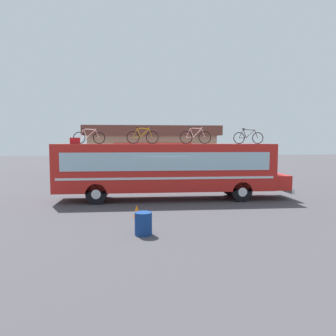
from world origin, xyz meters
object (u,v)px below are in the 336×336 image
(rooftop_bicycle_1, at_px, (89,137))
(rooftop_bicycle_3, at_px, (195,137))
(luggage_bag_1, at_px, (75,141))
(rooftop_bicycle_4, at_px, (248,137))
(traffic_cone, at_px, (137,211))
(bus, at_px, (168,168))
(rooftop_bicycle_2, at_px, (143,137))
(trash_bin, at_px, (143,224))

(rooftop_bicycle_1, relative_size, rooftop_bicycle_3, 0.97)
(luggage_bag_1, distance_m, rooftop_bicycle_4, 9.64)
(traffic_cone, bearing_deg, rooftop_bicycle_3, 52.72)
(luggage_bag_1, distance_m, traffic_cone, 6.07)
(bus, distance_m, rooftop_bicycle_4, 4.87)
(luggage_bag_1, bearing_deg, rooftop_bicycle_4, -0.09)
(rooftop_bicycle_4, bearing_deg, rooftop_bicycle_2, 175.30)
(luggage_bag_1, height_order, rooftop_bicycle_2, rooftop_bicycle_2)
(bus, distance_m, trash_bin, 7.03)
(rooftop_bicycle_3, bearing_deg, rooftop_bicycle_4, -5.84)
(rooftop_bicycle_3, distance_m, rooftop_bicycle_4, 3.00)
(rooftop_bicycle_2, distance_m, traffic_cone, 5.61)
(bus, xyz_separation_m, rooftop_bicycle_1, (-4.37, 0.30, 1.70))
(rooftop_bicycle_3, relative_size, trash_bin, 2.26)
(trash_bin, bearing_deg, rooftop_bicycle_2, 89.19)
(rooftop_bicycle_2, height_order, trash_bin, rooftop_bicycle_2)
(luggage_bag_1, xyz_separation_m, rooftop_bicycle_2, (3.65, 0.48, 0.23))
(rooftop_bicycle_2, relative_size, rooftop_bicycle_3, 1.00)
(rooftop_bicycle_2, xyz_separation_m, rooftop_bicycle_4, (5.98, -0.49, -0.03))
(luggage_bag_1, relative_size, rooftop_bicycle_1, 0.28)
(rooftop_bicycle_3, xyz_separation_m, traffic_cone, (-3.33, -4.37, -3.26))
(rooftop_bicycle_4, relative_size, trash_bin, 2.20)
(traffic_cone, bearing_deg, trash_bin, -84.75)
(rooftop_bicycle_3, xyz_separation_m, rooftop_bicycle_4, (2.99, -0.31, -0.03))
(rooftop_bicycle_4, distance_m, traffic_cone, 8.18)
(bus, bearing_deg, trash_bin, -102.69)
(rooftop_bicycle_4, bearing_deg, luggage_bag_1, 179.91)
(rooftop_bicycle_1, height_order, rooftop_bicycle_4, rooftop_bicycle_1)
(rooftop_bicycle_4, bearing_deg, rooftop_bicycle_1, 177.49)
(bus, height_order, rooftop_bicycle_3, rooftop_bicycle_3)
(trash_bin, relative_size, traffic_cone, 1.44)
(rooftop_bicycle_2, bearing_deg, bus, -15.60)
(rooftop_bicycle_2, height_order, rooftop_bicycle_3, rooftop_bicycle_3)
(rooftop_bicycle_3, bearing_deg, traffic_cone, -127.28)
(luggage_bag_1, xyz_separation_m, rooftop_bicycle_4, (9.63, -0.02, 0.20))
(rooftop_bicycle_1, height_order, traffic_cone, rooftop_bicycle_1)
(rooftop_bicycle_2, bearing_deg, rooftop_bicycle_1, -178.08)
(rooftop_bicycle_3, height_order, rooftop_bicycle_4, rooftop_bicycle_3)
(rooftop_bicycle_1, relative_size, trash_bin, 2.19)
(trash_bin, bearing_deg, rooftop_bicycle_1, 112.14)
(bus, height_order, luggage_bag_1, luggage_bag_1)
(rooftop_bicycle_1, xyz_separation_m, trash_bin, (2.86, -7.02, -3.11))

